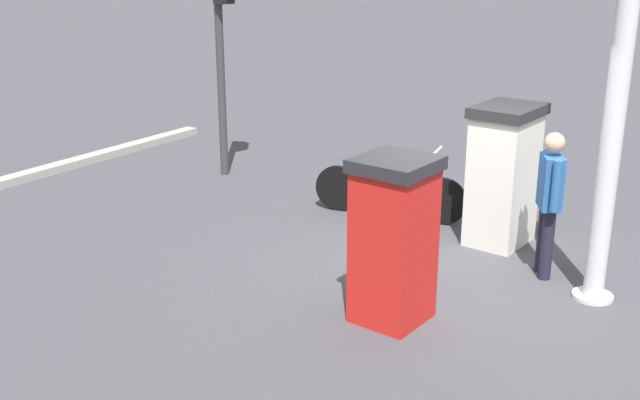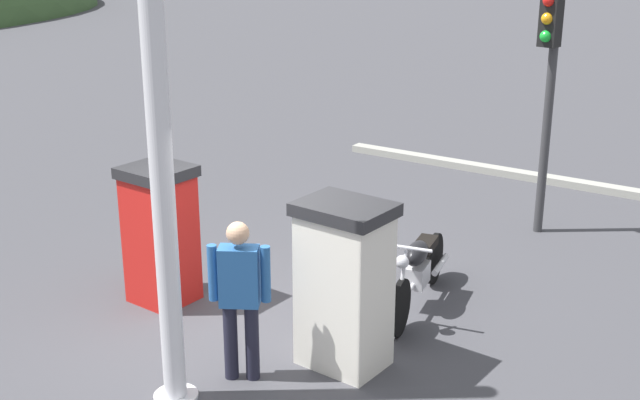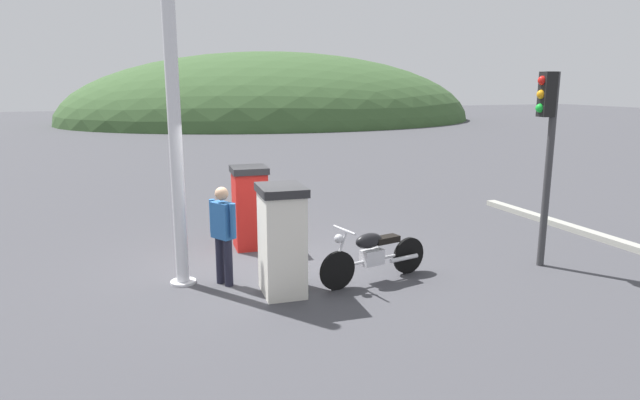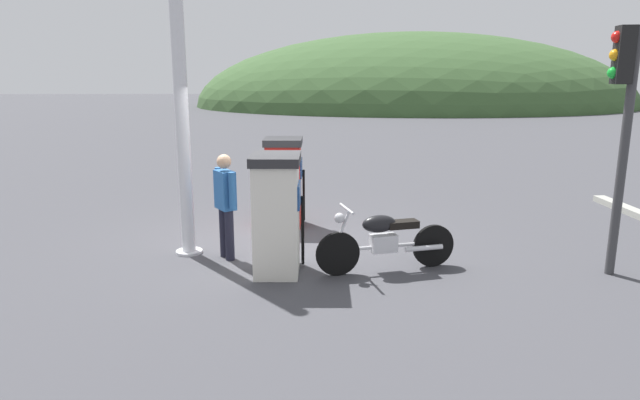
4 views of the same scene
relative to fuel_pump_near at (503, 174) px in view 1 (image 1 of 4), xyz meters
The scene contains 8 objects.
ground_plane 1.48m from the fuel_pump_near, 90.82° to the left, with size 120.00×120.00×0.00m, color #424247.
fuel_pump_near is the anchor object (origin of this frame).
fuel_pump_far 2.44m from the fuel_pump_near, 89.99° to the left, with size 0.72×0.71×1.57m.
motorcycle_near_pump 1.52m from the fuel_pump_near, ahead, with size 1.97×0.68×0.94m.
attendant_person 0.99m from the fuel_pump_near, 141.33° to the left, with size 0.38×0.53×1.55m.
roadside_traffic_light 4.70m from the fuel_pump_near, ahead, with size 0.39×0.27×3.27m.
canopy_support_pole 2.13m from the fuel_pump_near, 147.87° to the left, with size 0.40×0.40×4.52m.
road_edge_kerb 6.91m from the fuel_pump_near, 10.24° to the left, with size 0.47×6.01×0.12m.
Camera 1 is at (-3.31, 6.89, 3.35)m, focal length 43.20 mm.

